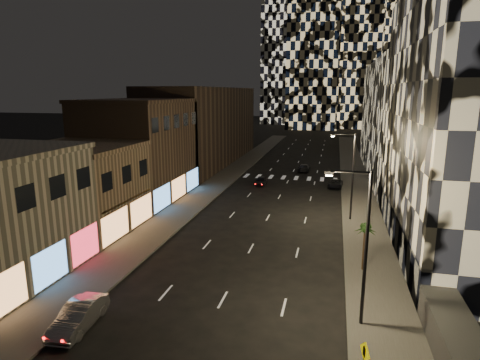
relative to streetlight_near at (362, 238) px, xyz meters
The scene contains 18 objects.
sidewalk_left 44.33m from the streetlight_near, 114.65° to the left, with size 4.00×120.00×0.15m, color #47443F.
sidewalk_right 40.38m from the streetlight_near, 87.64° to the left, with size 4.00×120.00×0.15m, color #47443F.
curb_left 43.50m from the streetlight_near, 112.12° to the left, with size 0.20×120.00×0.15m, color #4C4C47.
curb_right 40.35m from the streetlight_near, 90.65° to the left, with size 0.20×120.00×0.15m, color #4C4C47.
retail_tan 27.67m from the streetlight_near, 156.55° to the left, with size 10.00×10.00×8.00m, color #84694F.
retail_brown 34.58m from the streetlight_near, 137.17° to the left, with size 10.00×15.00×12.00m, color #4F3B2C.
retail_filler_left 56.09m from the streetlight_near, 116.89° to the left, with size 10.00×40.00×14.00m, color #4F3B2C.
midrise_base 15.51m from the streetlight_near, 74.78° to the left, with size 0.60×25.00×3.00m, color #383838.
plinth_right 6.67m from the streetlight_near, 23.29° to the right, with size 2.00×8.00×2.00m, color #383838.
midrise_filler_right 48.56m from the streetlight_near, 76.08° to the left, with size 16.00×40.00×18.00m, color #232326.
streetlight_near is the anchor object (origin of this frame).
streetlight_far 20.00m from the streetlight_near, 90.00° to the left, with size 2.55×0.25×9.00m.
car_silver_parked 16.65m from the streetlight_near, 165.75° to the right, with size 1.56×4.47×1.47m, color #9B9CA0.
car_dark_midlane 36.15m from the streetlight_near, 109.32° to the left, with size 1.47×3.66×1.25m, color black.
car_dark_oncoming 46.44m from the streetlight_near, 98.19° to the left, with size 1.78×4.37×1.27m, color black.
car_dark_rightlane 35.07m from the streetlight_near, 92.24° to the left, with size 1.87×4.05×1.12m, color black.
ped_sign 6.89m from the streetlight_near, 90.53° to the right, with size 0.37×0.88×2.75m.
palm_tree 7.91m from the streetlight_near, 83.94° to the left, with size 1.84×1.82×3.60m.
Camera 1 is at (6.60, -11.93, 13.27)m, focal length 30.00 mm.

